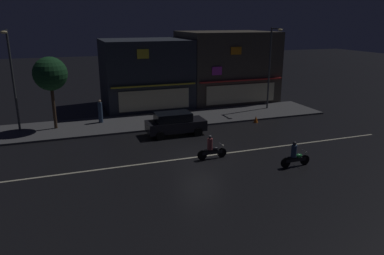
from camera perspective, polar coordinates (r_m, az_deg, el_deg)
ground_plane at (r=22.72m, az=1.28°, el=-4.57°), size 140.00×140.00×0.00m
lane_divider_stripe at (r=22.72m, az=1.28°, el=-4.55°), size 27.20×0.16×0.01m
sidewalk_far at (r=30.73m, az=-4.62°, el=1.15°), size 28.63×5.08×0.14m
storefront_left_block at (r=38.77m, az=5.28°, el=9.49°), size 9.07×7.59×7.03m
storefront_center_block at (r=35.93m, az=-7.31°, el=8.37°), size 8.01×7.28×6.39m
streetlamp_west at (r=29.50m, az=-26.29°, el=7.62°), size 0.44×1.64×7.39m
streetlamp_mid at (r=34.43m, az=12.21°, el=9.94°), size 0.44×1.64×7.37m
pedestrian_on_sidewalk at (r=30.43m, az=-14.10°, el=2.37°), size 0.35×0.35×1.87m
street_tree at (r=29.19m, az=-21.24°, el=7.77°), size 2.50×2.50×5.44m
parked_car_near_kerb at (r=26.81m, az=-2.65°, el=0.67°), size 4.30×1.98×1.67m
motorcycle_lead at (r=21.86m, az=15.76°, el=-4.30°), size 1.90×0.60×1.52m
motorcycle_following at (r=22.22m, az=3.04°, el=-3.33°), size 1.90×0.60×1.52m
traffic_cone at (r=30.60m, az=9.93°, el=1.28°), size 0.36×0.36×0.55m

